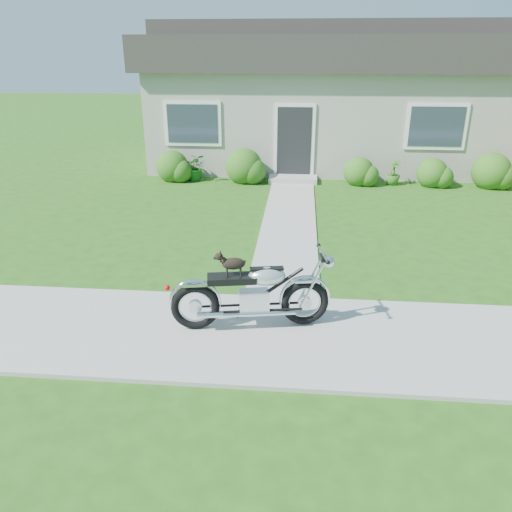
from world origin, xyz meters
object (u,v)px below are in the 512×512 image
Objects in this scene: motorcycle_with_dog at (254,294)px; potted_plant_right at (393,173)px; potted_plant_left at (196,167)px; house at (341,96)px.

potted_plant_right is at bearing 58.93° from motorcycle_with_dog.
potted_plant_left is at bearing 180.00° from potted_plant_right.
motorcycle_with_dog is at bearing -111.00° from potted_plant_right.
motorcycle_with_dog is (-1.85, -11.83, -1.62)m from house.
motorcycle_with_dog is at bearing -73.25° from potted_plant_left.
potted_plant_left is at bearing -141.77° from house.
potted_plant_right is 0.32× the size of motorcycle_with_dog.
house is 5.84m from potted_plant_left.
potted_plant_right is (5.74, 0.00, -0.05)m from potted_plant_left.
motorcycle_with_dog is at bearing -98.89° from house.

